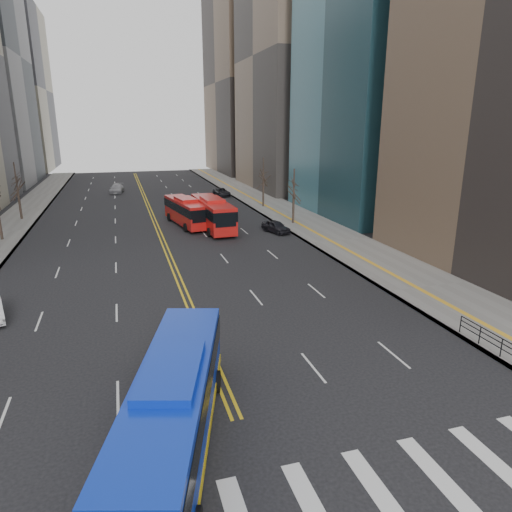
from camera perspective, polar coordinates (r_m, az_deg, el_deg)
sidewalk_right at (r=60.76m, az=4.26°, el=5.15°), size 7.00×130.00×0.15m
sidewalk_left at (r=58.25m, az=-28.84°, el=2.67°), size 5.00×130.00×0.15m
centerline at (r=66.82m, az=-13.16°, el=5.72°), size 0.55×100.00×0.01m
office_towers at (r=80.19m, az=-15.01°, el=24.50°), size 83.00×134.00×58.00m
pedestrian_railing at (r=26.98m, az=28.37°, el=-9.73°), size 0.06×6.06×1.02m
street_trees at (r=45.85m, az=-20.75°, el=6.59°), size 35.20×47.20×7.60m
blue_bus at (r=17.75m, az=-10.29°, el=-18.04°), size 5.84×12.20×3.49m
red_bus_near at (r=52.60m, az=-5.46°, el=5.53°), size 3.24×11.54×3.62m
red_bus_far at (r=54.93m, az=-8.72°, el=5.70°), size 4.11×10.67×3.32m
car_dark_mid at (r=50.92m, az=2.50°, el=3.69°), size 2.72×4.26×1.35m
car_silver at (r=84.12m, az=-17.01°, el=8.06°), size 2.79×5.40×1.50m
car_dark_far at (r=77.28m, az=-4.31°, el=7.97°), size 2.34×4.74×1.29m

